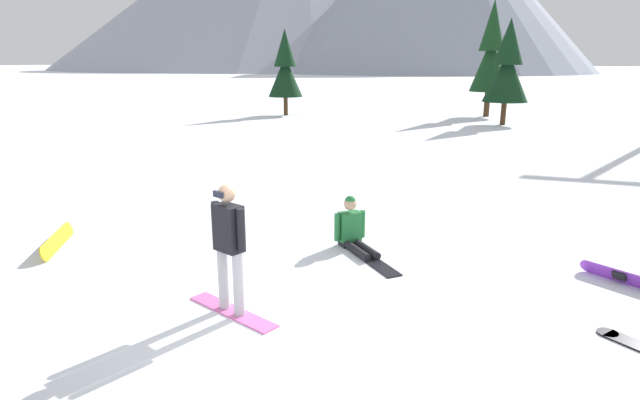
% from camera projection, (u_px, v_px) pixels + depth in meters
% --- Properties ---
extents(ground_plane, '(800.00, 800.00, 0.00)m').
position_uv_depth(ground_plane, '(280.00, 336.00, 6.67)').
color(ground_plane, white).
extents(snowboarder_foreground, '(1.57, 0.85, 1.82)m').
position_uv_depth(snowboarder_foreground, '(229.00, 246.00, 7.05)').
color(snowboarder_foreground, pink).
rests_on(snowboarder_foreground, ground_plane).
extents(snowboarder_midground, '(1.47, 1.55, 0.96)m').
position_uv_depth(snowboarder_midground, '(354.00, 231.00, 9.71)').
color(snowboarder_midground, black).
rests_on(snowboarder_midground, ground_plane).
extents(loose_snowboard_far_spare, '(0.93, 1.59, 0.27)m').
position_uv_depth(loose_snowboard_far_spare, '(57.00, 240.00, 9.82)').
color(loose_snowboard_far_spare, yellow).
rests_on(loose_snowboard_far_spare, ground_plane).
extents(loose_snowboard_near_left, '(1.51, 1.05, 0.23)m').
position_uv_depth(loose_snowboard_near_left, '(635.00, 280.00, 8.05)').
color(loose_snowboard_near_left, '#993FD8').
rests_on(loose_snowboard_near_left, ground_plane).
extents(pine_tree_leaning, '(2.32, 2.32, 6.98)m').
position_uv_depth(pine_tree_leaning, '(491.00, 54.00, 32.21)').
color(pine_tree_leaning, '#472D19').
rests_on(pine_tree_leaning, ground_plane).
extents(pine_tree_short, '(2.39, 2.39, 5.58)m').
position_uv_depth(pine_tree_short, '(507.00, 67.00, 28.07)').
color(pine_tree_short, '#472D19').
rests_on(pine_tree_short, ground_plane).
extents(pine_tree_tall, '(2.16, 2.16, 5.33)m').
position_uv_depth(pine_tree_tall, '(285.00, 69.00, 33.15)').
color(pine_tree_tall, '#472D19').
rests_on(pine_tree_tall, ground_plane).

